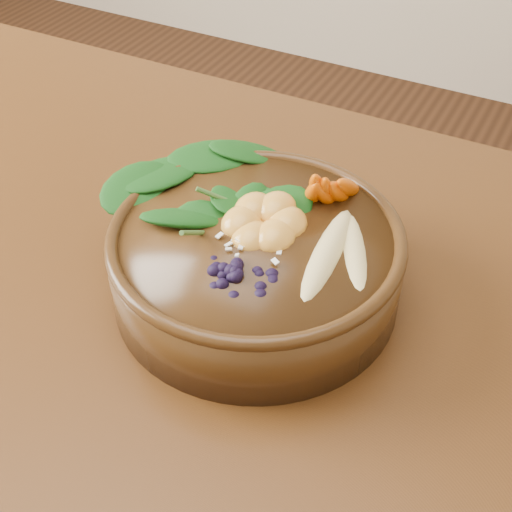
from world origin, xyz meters
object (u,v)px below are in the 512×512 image
stoneware_bowl (256,265)px  mandarin_cluster (264,211)px  kale_heap (235,173)px  blueberry_pile (236,258)px  banana_halves (342,240)px  carrot_cluster (333,168)px

stoneware_bowl → mandarin_cluster: mandarin_cluster is taller
kale_heap → stoneware_bowl: bearing=-45.7°
stoneware_bowl → blueberry_pile: bearing=-79.7°
stoneware_bowl → mandarin_cluster: 0.05m
stoneware_bowl → banana_halves: (0.07, 0.01, 0.05)m
kale_heap → blueberry_pile: (0.06, -0.10, -0.00)m
stoneware_bowl → mandarin_cluster: size_ratio=3.15×
stoneware_bowl → carrot_cluster: size_ratio=3.62×
kale_heap → carrot_cluster: bearing=17.9°
stoneware_bowl → kale_heap: 0.08m
stoneware_bowl → blueberry_pile: 0.07m
stoneware_bowl → kale_heap: kale_heap is taller
banana_halves → mandarin_cluster: size_ratio=1.79×
stoneware_bowl → banana_halves: banana_halves is taller
kale_heap → mandarin_cluster: kale_heap is taller
banana_halves → blueberry_pile: (-0.06, -0.06, 0.01)m
kale_heap → banana_halves: size_ratio=1.16×
stoneware_bowl → blueberry_pile: size_ratio=2.16×
blueberry_pile → mandarin_cluster: bearing=98.2°
stoneware_bowl → kale_heap: (-0.05, 0.05, 0.05)m
stoneware_bowl → kale_heap: size_ratio=1.53×
stoneware_bowl → banana_halves: size_ratio=1.77×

